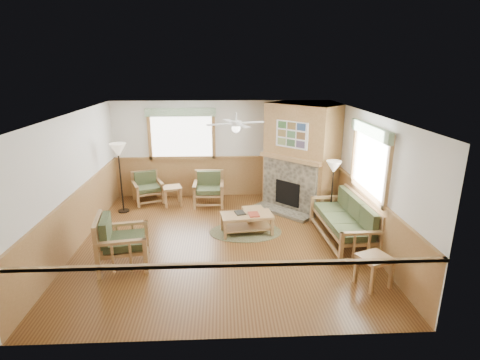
{
  "coord_description": "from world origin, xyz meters",
  "views": [
    {
      "loc": [
        0.02,
        -7.29,
        3.61
      ],
      "look_at": [
        0.4,
        0.7,
        1.15
      ],
      "focal_mm": 28.0,
      "sensor_mm": 36.0,
      "label": 1
    }
  ],
  "objects_px": {
    "end_table_chairs": "(172,196)",
    "floor_lamp_left": "(121,178)",
    "coffee_table": "(247,224)",
    "end_table_sofa": "(374,271)",
    "armchair_back_left": "(148,188)",
    "sofa": "(343,220)",
    "armchair_back_right": "(209,189)",
    "armchair_left": "(123,241)",
    "footstool": "(254,217)",
    "floor_lamp_right": "(332,193)"
  },
  "relations": [
    {
      "from": "coffee_table",
      "to": "footstool",
      "type": "relative_size",
      "value": 2.39
    },
    {
      "from": "end_table_sofa",
      "to": "sofa",
      "type": "bearing_deg",
      "value": 90.0
    },
    {
      "from": "armchair_back_left",
      "to": "sofa",
      "type": "bearing_deg",
      "value": -52.39
    },
    {
      "from": "sofa",
      "to": "end_table_chairs",
      "type": "bearing_deg",
      "value": -123.3
    },
    {
      "from": "armchair_back_left",
      "to": "end_table_chairs",
      "type": "relative_size",
      "value": 1.57
    },
    {
      "from": "footstool",
      "to": "sofa",
      "type": "bearing_deg",
      "value": -25.73
    },
    {
      "from": "armchair_left",
      "to": "floor_lamp_left",
      "type": "xyz_separation_m",
      "value": [
        -0.7,
        2.74,
        0.4
      ]
    },
    {
      "from": "armchair_left",
      "to": "footstool",
      "type": "xyz_separation_m",
      "value": [
        2.58,
        1.71,
        -0.29
      ]
    },
    {
      "from": "armchair_left",
      "to": "coffee_table",
      "type": "distance_m",
      "value": 2.73
    },
    {
      "from": "sofa",
      "to": "floor_lamp_right",
      "type": "distance_m",
      "value": 0.96
    },
    {
      "from": "sofa",
      "to": "armchair_back_right",
      "type": "height_order",
      "value": "sofa"
    },
    {
      "from": "armchair_back_right",
      "to": "floor_lamp_left",
      "type": "xyz_separation_m",
      "value": [
        -2.18,
        -0.4,
        0.46
      ]
    },
    {
      "from": "armchair_back_left",
      "to": "armchair_back_right",
      "type": "relative_size",
      "value": 0.94
    },
    {
      "from": "footstool",
      "to": "floor_lamp_right",
      "type": "distance_m",
      "value": 1.91
    },
    {
      "from": "armchair_back_right",
      "to": "end_table_chairs",
      "type": "bearing_deg",
      "value": -178.47
    },
    {
      "from": "armchair_left",
      "to": "floor_lamp_left",
      "type": "height_order",
      "value": "floor_lamp_left"
    },
    {
      "from": "armchair_left",
      "to": "end_table_sofa",
      "type": "xyz_separation_m",
      "value": [
        4.4,
        -0.89,
        -0.22
      ]
    },
    {
      "from": "armchair_back_left",
      "to": "coffee_table",
      "type": "xyz_separation_m",
      "value": [
        2.58,
        -2.13,
        -0.19
      ]
    },
    {
      "from": "coffee_table",
      "to": "end_table_sofa",
      "type": "height_order",
      "value": "end_table_sofa"
    },
    {
      "from": "sofa",
      "to": "armchair_left",
      "type": "height_order",
      "value": "armchair_left"
    },
    {
      "from": "armchair_back_left",
      "to": "footstool",
      "type": "bearing_deg",
      "value": -54.68
    },
    {
      "from": "armchair_back_right",
      "to": "coffee_table",
      "type": "bearing_deg",
      "value": -62.89
    },
    {
      "from": "armchair_back_left",
      "to": "floor_lamp_right",
      "type": "xyz_separation_m",
      "value": [
        4.59,
        -1.67,
        0.36
      ]
    },
    {
      "from": "armchair_back_right",
      "to": "floor_lamp_right",
      "type": "relative_size",
      "value": 0.57
    },
    {
      "from": "armchair_back_right",
      "to": "floor_lamp_left",
      "type": "distance_m",
      "value": 2.27
    },
    {
      "from": "coffee_table",
      "to": "sofa",
      "type": "bearing_deg",
      "value": -20.31
    },
    {
      "from": "footstool",
      "to": "floor_lamp_right",
      "type": "xyz_separation_m",
      "value": [
        1.82,
        0.04,
        0.56
      ]
    },
    {
      "from": "sofa",
      "to": "footstool",
      "type": "bearing_deg",
      "value": -118.4
    },
    {
      "from": "armchair_back_left",
      "to": "end_table_sofa",
      "type": "distance_m",
      "value": 6.29
    },
    {
      "from": "end_table_chairs",
      "to": "floor_lamp_left",
      "type": "height_order",
      "value": "floor_lamp_left"
    },
    {
      "from": "armchair_left",
      "to": "floor_lamp_left",
      "type": "distance_m",
      "value": 2.86
    },
    {
      "from": "armchair_back_left",
      "to": "end_table_sofa",
      "type": "xyz_separation_m",
      "value": [
        4.59,
        -4.31,
        -0.14
      ]
    },
    {
      "from": "coffee_table",
      "to": "end_table_chairs",
      "type": "bearing_deg",
      "value": 128.2
    },
    {
      "from": "end_table_chairs",
      "to": "floor_lamp_right",
      "type": "bearing_deg",
      "value": -19.64
    },
    {
      "from": "armchair_left",
      "to": "armchair_back_left",
      "type": "bearing_deg",
      "value": -6.0
    },
    {
      "from": "armchair_back_left",
      "to": "armchair_left",
      "type": "bearing_deg",
      "value": -109.74
    },
    {
      "from": "armchair_back_left",
      "to": "end_table_chairs",
      "type": "bearing_deg",
      "value": -45.13
    },
    {
      "from": "floor_lamp_right",
      "to": "armchair_back_left",
      "type": "bearing_deg",
      "value": 159.97
    },
    {
      "from": "floor_lamp_left",
      "to": "floor_lamp_right",
      "type": "xyz_separation_m",
      "value": [
        5.1,
        -0.99,
        -0.13
      ]
    },
    {
      "from": "sofa",
      "to": "armchair_back_right",
      "type": "relative_size",
      "value": 2.35
    },
    {
      "from": "end_table_sofa",
      "to": "floor_lamp_right",
      "type": "bearing_deg",
      "value": 90.0
    },
    {
      "from": "end_table_sofa",
      "to": "footstool",
      "type": "bearing_deg",
      "value": 125.03
    },
    {
      "from": "armchair_back_right",
      "to": "coffee_table",
      "type": "height_order",
      "value": "armchair_back_right"
    },
    {
      "from": "armchair_back_right",
      "to": "armchair_left",
      "type": "bearing_deg",
      "value": -114.15
    },
    {
      "from": "coffee_table",
      "to": "footstool",
      "type": "distance_m",
      "value": 0.46
    },
    {
      "from": "sofa",
      "to": "armchair_back_left",
      "type": "bearing_deg",
      "value": -122.09
    },
    {
      "from": "floor_lamp_left",
      "to": "footstool",
      "type": "bearing_deg",
      "value": -17.46
    },
    {
      "from": "armchair_back_left",
      "to": "floor_lamp_left",
      "type": "distance_m",
      "value": 0.98
    },
    {
      "from": "end_table_chairs",
      "to": "sofa",
      "type": "bearing_deg",
      "value": -30.64
    },
    {
      "from": "end_table_chairs",
      "to": "armchair_back_right",
      "type": "bearing_deg",
      "value": 0.49
    }
  ]
}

